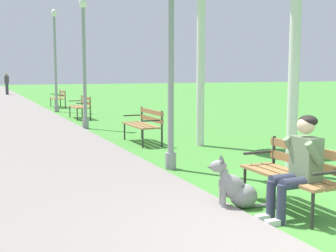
{
  "coord_description": "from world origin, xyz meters",
  "views": [
    {
      "loc": [
        -3.32,
        -3.45,
        1.76
      ],
      "look_at": [
        -0.53,
        3.08,
        0.9
      ],
      "focal_mm": 47.99,
      "sensor_mm": 36.0,
      "label": 1
    }
  ],
  "objects_px": {
    "park_bench_mid": "(144,122)",
    "pedestrian_further_distant": "(7,84)",
    "park_bench_furthest": "(59,97)",
    "lamp_post_far": "(55,59)",
    "person_seated_on_near_bench": "(299,163)",
    "dog_grey": "(236,189)",
    "lamp_post_near": "(171,50)",
    "park_bench_near": "(295,170)",
    "park_bench_far": "(81,105)",
    "lamp_post_mid": "(84,62)"
  },
  "relations": [
    {
      "from": "park_bench_mid",
      "to": "pedestrian_further_distant",
      "type": "distance_m",
      "value": 25.54
    },
    {
      "from": "park_bench_furthest",
      "to": "lamp_post_far",
      "type": "bearing_deg",
      "value": -101.9
    },
    {
      "from": "person_seated_on_near_bench",
      "to": "lamp_post_far",
      "type": "distance_m",
      "value": 15.88
    },
    {
      "from": "person_seated_on_near_bench",
      "to": "pedestrian_further_distant",
      "type": "distance_m",
      "value": 31.65
    },
    {
      "from": "dog_grey",
      "to": "lamp_post_far",
      "type": "bearing_deg",
      "value": 89.21
    },
    {
      "from": "lamp_post_far",
      "to": "pedestrian_further_distant",
      "type": "distance_m",
      "value": 15.93
    },
    {
      "from": "lamp_post_near",
      "to": "pedestrian_further_distant",
      "type": "height_order",
      "value": "lamp_post_near"
    },
    {
      "from": "park_bench_near",
      "to": "park_bench_furthest",
      "type": "bearing_deg",
      "value": 89.81
    },
    {
      "from": "park_bench_mid",
      "to": "park_bench_far",
      "type": "height_order",
      "value": "same"
    },
    {
      "from": "park_bench_furthest",
      "to": "dog_grey",
      "type": "height_order",
      "value": "park_bench_furthest"
    },
    {
      "from": "park_bench_near",
      "to": "park_bench_furthest",
      "type": "relative_size",
      "value": 1.0
    },
    {
      "from": "lamp_post_near",
      "to": "pedestrian_further_distant",
      "type": "distance_m",
      "value": 28.54
    },
    {
      "from": "park_bench_far",
      "to": "park_bench_furthest",
      "type": "relative_size",
      "value": 1.0
    },
    {
      "from": "park_bench_far",
      "to": "lamp_post_far",
      "type": "height_order",
      "value": "lamp_post_far"
    },
    {
      "from": "person_seated_on_near_bench",
      "to": "lamp_post_near",
      "type": "relative_size",
      "value": 0.3
    },
    {
      "from": "park_bench_mid",
      "to": "park_bench_furthest",
      "type": "relative_size",
      "value": 1.0
    },
    {
      "from": "park_bench_far",
      "to": "lamp_post_mid",
      "type": "relative_size",
      "value": 0.38
    },
    {
      "from": "park_bench_near",
      "to": "park_bench_far",
      "type": "height_order",
      "value": "same"
    },
    {
      "from": "park_bench_mid",
      "to": "lamp_post_far",
      "type": "bearing_deg",
      "value": 93.31
    },
    {
      "from": "park_bench_mid",
      "to": "person_seated_on_near_bench",
      "type": "height_order",
      "value": "person_seated_on_near_bench"
    },
    {
      "from": "dog_grey",
      "to": "park_bench_near",
      "type": "bearing_deg",
      "value": -25.87
    },
    {
      "from": "park_bench_furthest",
      "to": "lamp_post_near",
      "type": "xyz_separation_m",
      "value": [
        -0.56,
        -15.14,
        1.63
      ]
    },
    {
      "from": "park_bench_near",
      "to": "dog_grey",
      "type": "xyz_separation_m",
      "value": [
        -0.67,
        0.32,
        -0.25
      ]
    },
    {
      "from": "park_bench_near",
      "to": "park_bench_far",
      "type": "relative_size",
      "value": 1.0
    },
    {
      "from": "pedestrian_further_distant",
      "to": "lamp_post_mid",
      "type": "bearing_deg",
      "value": -87.61
    },
    {
      "from": "lamp_post_near",
      "to": "pedestrian_further_distant",
      "type": "bearing_deg",
      "value": 92.07
    },
    {
      "from": "park_bench_near",
      "to": "lamp_post_far",
      "type": "xyz_separation_m",
      "value": [
        -0.46,
        15.48,
        1.77
      ]
    },
    {
      "from": "dog_grey",
      "to": "park_bench_far",
      "type": "bearing_deg",
      "value": 87.19
    },
    {
      "from": "park_bench_mid",
      "to": "lamp_post_near",
      "type": "distance_m",
      "value": 3.47
    },
    {
      "from": "park_bench_near",
      "to": "park_bench_furthest",
      "type": "height_order",
      "value": "same"
    },
    {
      "from": "lamp_post_mid",
      "to": "pedestrian_further_distant",
      "type": "distance_m",
      "value": 22.15
    },
    {
      "from": "park_bench_furthest",
      "to": "lamp_post_near",
      "type": "distance_m",
      "value": 15.23
    },
    {
      "from": "park_bench_far",
      "to": "dog_grey",
      "type": "distance_m",
      "value": 11.91
    },
    {
      "from": "dog_grey",
      "to": "person_seated_on_near_bench",
      "type": "bearing_deg",
      "value": -54.25
    },
    {
      "from": "park_bench_mid",
      "to": "lamp_post_near",
      "type": "height_order",
      "value": "lamp_post_near"
    },
    {
      "from": "lamp_post_mid",
      "to": "lamp_post_far",
      "type": "xyz_separation_m",
      "value": [
        0.15,
        6.27,
        0.22
      ]
    },
    {
      "from": "park_bench_furthest",
      "to": "person_seated_on_near_bench",
      "type": "bearing_deg",
      "value": -90.84
    },
    {
      "from": "person_seated_on_near_bench",
      "to": "lamp_post_near",
      "type": "height_order",
      "value": "lamp_post_near"
    },
    {
      "from": "park_bench_far",
      "to": "dog_grey",
      "type": "height_order",
      "value": "park_bench_far"
    },
    {
      "from": "park_bench_near",
      "to": "pedestrian_further_distant",
      "type": "height_order",
      "value": "pedestrian_further_distant"
    },
    {
      "from": "park_bench_near",
      "to": "pedestrian_further_distant",
      "type": "bearing_deg",
      "value": 92.8
    },
    {
      "from": "park_bench_far",
      "to": "park_bench_furthest",
      "type": "height_order",
      "value": "same"
    },
    {
      "from": "lamp_post_mid",
      "to": "person_seated_on_near_bench",
      "type": "bearing_deg",
      "value": -87.58
    },
    {
      "from": "person_seated_on_near_bench",
      "to": "lamp_post_mid",
      "type": "xyz_separation_m",
      "value": [
        -0.4,
        9.53,
        1.38
      ]
    },
    {
      "from": "park_bench_furthest",
      "to": "dog_grey",
      "type": "relative_size",
      "value": 1.84
    },
    {
      "from": "park_bench_furthest",
      "to": "pedestrian_further_distant",
      "type": "relative_size",
      "value": 0.91
    },
    {
      "from": "park_bench_near",
      "to": "lamp_post_mid",
      "type": "xyz_separation_m",
      "value": [
        -0.61,
        9.21,
        1.55
      ]
    },
    {
      "from": "park_bench_mid",
      "to": "park_bench_furthest",
      "type": "xyz_separation_m",
      "value": [
        -0.04,
        12.13,
        0.0
      ]
    },
    {
      "from": "person_seated_on_near_bench",
      "to": "lamp_post_far",
      "type": "xyz_separation_m",
      "value": [
        -0.25,
        15.8,
        1.6
      ]
    },
    {
      "from": "park_bench_far",
      "to": "lamp_post_near",
      "type": "height_order",
      "value": "lamp_post_near"
    }
  ]
}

